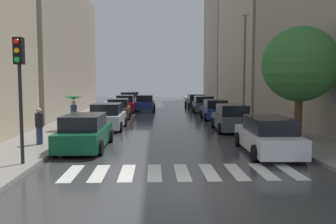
% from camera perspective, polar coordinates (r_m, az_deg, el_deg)
% --- Properties ---
extents(ground_plane, '(28.00, 72.00, 0.04)m').
position_cam_1_polar(ground_plane, '(33.48, -0.75, -0.19)').
color(ground_plane, '#3B3B3E').
extents(sidewalk_left, '(3.00, 72.00, 0.15)m').
position_cam_1_polar(sidewalk_left, '(33.92, -11.79, -0.06)').
color(sidewalk_left, gray).
rests_on(sidewalk_left, ground).
extents(sidewalk_right, '(3.00, 72.00, 0.15)m').
position_cam_1_polar(sidewalk_right, '(34.27, 10.18, 0.01)').
color(sidewalk_right, gray).
rests_on(sidewalk_right, ground).
extents(crosswalk_stripes, '(7.65, 2.20, 0.01)m').
position_cam_1_polar(crosswalk_stripes, '(11.60, 2.32, -9.82)').
color(crosswalk_stripes, silver).
rests_on(crosswalk_stripes, ground).
extents(building_left_mid, '(6.00, 20.18, 11.91)m').
position_cam_1_polar(building_left_mid, '(34.54, -19.58, 9.61)').
color(building_left_mid, '#9E9384').
rests_on(building_left_mid, ground).
extents(building_right_mid, '(6.00, 16.73, 24.59)m').
position_cam_1_polar(building_right_mid, '(42.75, 14.60, 17.37)').
color(building_right_mid, '#B2A38C').
rests_on(building_right_mid, ground).
extents(building_right_far, '(6.00, 13.45, 17.84)m').
position_cam_1_polar(building_right_far, '(57.34, 9.85, 10.81)').
color(building_right_far, '#9E9384').
rests_on(building_right_far, ground).
extents(parked_car_left_nearest, '(2.06, 4.78, 1.54)m').
position_cam_1_polar(parked_car_left_nearest, '(15.90, -13.42, -3.26)').
color(parked_car_left_nearest, '#0C4C2D').
rests_on(parked_car_left_nearest, ground).
extents(parked_car_left_second, '(2.20, 4.16, 1.64)m').
position_cam_1_polar(parked_car_left_second, '(22.10, -9.87, -0.84)').
color(parked_car_left_second, '#B2B7BF').
rests_on(parked_car_left_second, ground).
extents(parked_car_left_third, '(2.09, 4.10, 1.60)m').
position_cam_1_polar(parked_car_left_third, '(28.78, -8.07, 0.47)').
color(parked_car_left_third, brown).
rests_on(parked_car_left_third, ground).
extents(parked_car_left_fourth, '(2.13, 4.71, 1.68)m').
position_cam_1_polar(parked_car_left_fourth, '(34.65, -7.00, 1.28)').
color(parked_car_left_fourth, maroon).
rests_on(parked_car_left_fourth, ground).
extents(parked_car_left_fifth, '(2.21, 4.30, 1.79)m').
position_cam_1_polar(parked_car_left_fifth, '(40.88, -6.46, 1.90)').
color(parked_car_left_fifth, '#B2B7BF').
rests_on(parked_car_left_fifth, ground).
extents(parked_car_left_sixth, '(2.21, 4.64, 1.69)m').
position_cam_1_polar(parked_car_left_sixth, '(46.53, -5.87, 2.22)').
color(parked_car_left_sixth, brown).
rests_on(parked_car_left_sixth, ground).
extents(parked_car_right_nearest, '(2.13, 4.86, 1.53)m').
position_cam_1_polar(parked_car_right_nearest, '(15.04, 15.96, -3.81)').
color(parked_car_right_nearest, silver).
rests_on(parked_car_right_nearest, ground).
extents(parked_car_right_second, '(2.11, 4.28, 1.60)m').
position_cam_1_polar(parked_car_right_second, '(21.51, 10.33, -1.05)').
color(parked_car_right_second, '#474C51').
rests_on(parked_car_right_second, ground).
extents(parked_car_right_third, '(2.03, 4.05, 1.57)m').
position_cam_1_polar(parked_car_right_third, '(27.87, 7.68, 0.31)').
color(parked_car_right_third, navy).
rests_on(parked_car_right_third, ground).
extents(parked_car_right_fourth, '(2.22, 4.13, 1.59)m').
position_cam_1_polar(parked_car_right_fourth, '(34.51, 5.81, 1.21)').
color(parked_car_right_fourth, '#474C51').
rests_on(parked_car_right_fourth, ground).
extents(parked_car_right_fifth, '(2.19, 4.37, 1.55)m').
position_cam_1_polar(parked_car_right_fifth, '(40.50, 4.49, 1.75)').
color(parked_car_right_fifth, black).
rests_on(parked_car_right_fifth, ground).
extents(car_midroad, '(2.17, 4.64, 1.63)m').
position_cam_1_polar(car_midroad, '(36.29, -3.78, 1.44)').
color(car_midroad, navy).
rests_on(car_midroad, ground).
extents(pedestrian_foreground, '(1.09, 1.09, 1.97)m').
position_cam_1_polar(pedestrian_foreground, '(21.35, -15.19, 1.17)').
color(pedestrian_foreground, brown).
rests_on(pedestrian_foreground, sidewalk_left).
extents(pedestrian_near_tree, '(0.36, 0.36, 1.65)m').
position_cam_1_polar(pedestrian_near_tree, '(16.75, -20.32, -2.06)').
color(pedestrian_near_tree, navy).
rests_on(pedestrian_near_tree, sidewalk_left).
extents(pedestrian_far_side, '(1.09, 1.09, 1.93)m').
position_cam_1_polar(pedestrian_far_side, '(19.21, 20.49, 0.54)').
color(pedestrian_far_side, '#38513D').
rests_on(pedestrian_far_side, sidewalk_right).
extents(street_tree_right, '(3.64, 3.64, 5.49)m').
position_cam_1_polar(street_tree_right, '(18.21, 20.76, 7.28)').
color(street_tree_right, '#513823').
rests_on(street_tree_right, sidewalk_right).
extents(traffic_light_left_corner, '(0.30, 0.42, 4.30)m').
position_cam_1_polar(traffic_light_left_corner, '(12.83, -23.14, 6.00)').
color(traffic_light_left_corner, black).
rests_on(traffic_light_left_corner, sidewalk_left).
extents(lamp_post_right, '(0.60, 0.28, 7.68)m').
position_cam_1_polar(lamp_post_right, '(25.68, 12.39, 8.32)').
color(lamp_post_right, '#595B60').
rests_on(lamp_post_right, sidewalk_right).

